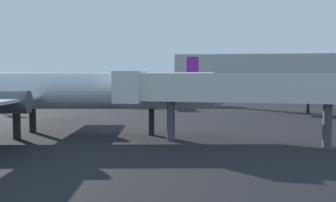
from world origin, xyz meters
The scene contains 4 objects.
airplane_at_gate centered at (-17.92, 21.00, 4.25)m, with size 40.11×30.99×11.77m.
airplane_distant centered at (-13.52, 61.05, 3.29)m, with size 24.73×19.91×9.65m.
jet_bridge centered at (-0.88, 19.05, 4.55)m, with size 20.42×4.60×6.05m.
terminal_building centered at (16.66, 139.56, 7.13)m, with size 64.88×19.87×14.25m, color #B7B7B2.
Camera 1 is at (-1.64, -12.34, 5.52)m, focal length 39.77 mm.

